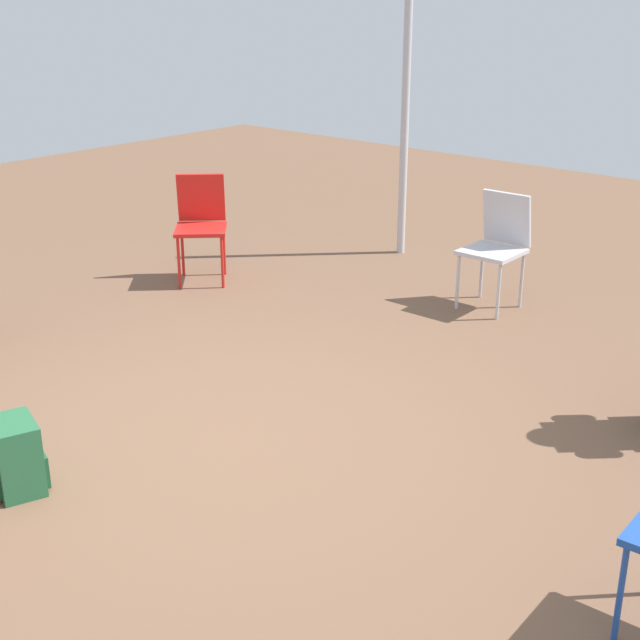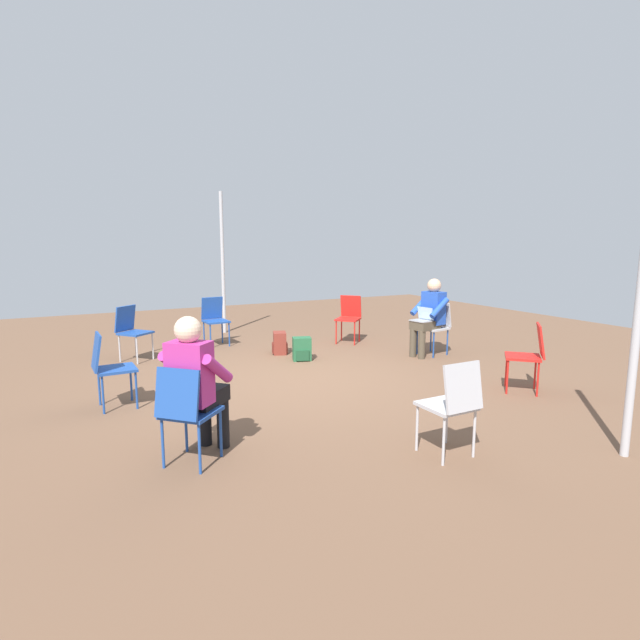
{
  "view_description": "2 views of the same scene",
  "coord_description": "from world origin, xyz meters",
  "px_view_note": "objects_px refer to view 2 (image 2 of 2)",
  "views": [
    {
      "loc": [
        2.81,
        3.07,
        2.29
      ],
      "look_at": [
        -0.34,
        0.35,
        0.7
      ],
      "focal_mm": 50.0,
      "sensor_mm": 36.0,
      "label": 1
    },
    {
      "loc": [
        -5.88,
        2.8,
        1.84
      ],
      "look_at": [
        -0.32,
        -0.1,
        0.84
      ],
      "focal_mm": 28.0,
      "sensor_mm": 36.0,
      "label": 2
    }
  ],
  "objects_px": {
    "chair_northeast": "(132,329)",
    "person_with_laptop": "(429,313)",
    "chair_northwest": "(186,408)",
    "person_in_magenta": "(196,379)",
    "chair_southeast": "(349,315)",
    "backpack_by_empty_chair": "(302,350)",
    "chair_south": "(436,324)",
    "chair_east": "(215,317)",
    "backpack_near_laptop_user": "(280,344)",
    "chair_north": "(109,365)",
    "chair_southwest": "(529,352)",
    "chair_west": "(453,401)"
  },
  "relations": [
    {
      "from": "chair_southeast",
      "to": "chair_north",
      "type": "xyz_separation_m",
      "value": [
        -1.91,
        4.21,
        0.0
      ]
    },
    {
      "from": "chair_west",
      "to": "chair_southeast",
      "type": "height_order",
      "value": "same"
    },
    {
      "from": "chair_west",
      "to": "person_in_magenta",
      "type": "xyz_separation_m",
      "value": [
        0.98,
        1.92,
        0.2
      ]
    },
    {
      "from": "chair_east",
      "to": "backpack_near_laptop_user",
      "type": "relative_size",
      "value": 2.36
    },
    {
      "from": "chair_south",
      "to": "person_in_magenta",
      "type": "distance_m",
      "value": 4.92
    },
    {
      "from": "chair_southeast",
      "to": "backpack_near_laptop_user",
      "type": "xyz_separation_m",
      "value": [
        -0.29,
        1.5,
        -0.34
      ]
    },
    {
      "from": "chair_southeast",
      "to": "chair_northwest",
      "type": "bearing_deg",
      "value": 91.17
    },
    {
      "from": "chair_southeast",
      "to": "person_with_laptop",
      "type": "distance_m",
      "value": 1.64
    },
    {
      "from": "chair_northeast",
      "to": "person_with_laptop",
      "type": "height_order",
      "value": "person_with_laptop"
    },
    {
      "from": "chair_northeast",
      "to": "backpack_near_laptop_user",
      "type": "relative_size",
      "value": 2.36
    },
    {
      "from": "chair_southeast",
      "to": "chair_southwest",
      "type": "height_order",
      "value": "same"
    },
    {
      "from": "person_in_magenta",
      "to": "backpack_by_empty_chair",
      "type": "relative_size",
      "value": 3.44
    },
    {
      "from": "backpack_by_empty_chair",
      "to": "chair_west",
      "type": "bearing_deg",
      "value": 174.18
    },
    {
      "from": "chair_northeast",
      "to": "backpack_by_empty_chair",
      "type": "xyz_separation_m",
      "value": [
        -1.21,
        -2.32,
        -0.34
      ]
    },
    {
      "from": "chair_north",
      "to": "chair_northwest",
      "type": "bearing_deg",
      "value": 10.63
    },
    {
      "from": "person_in_magenta",
      "to": "backpack_by_empty_chair",
      "type": "distance_m",
      "value": 3.64
    },
    {
      "from": "chair_southeast",
      "to": "chair_east",
      "type": "xyz_separation_m",
      "value": [
        0.88,
        2.24,
        0.0
      ]
    },
    {
      "from": "person_with_laptop",
      "to": "chair_south",
      "type": "bearing_deg",
      "value": -90.0
    },
    {
      "from": "chair_west",
      "to": "backpack_near_laptop_user",
      "type": "distance_m",
      "value": 4.35
    },
    {
      "from": "chair_northeast",
      "to": "backpack_by_empty_chair",
      "type": "height_order",
      "value": "chair_northeast"
    },
    {
      "from": "chair_west",
      "to": "chair_east",
      "type": "relative_size",
      "value": 1.0
    },
    {
      "from": "chair_southeast",
      "to": "chair_southwest",
      "type": "bearing_deg",
      "value": 142.3
    },
    {
      "from": "person_in_magenta",
      "to": "backpack_near_laptop_user",
      "type": "distance_m",
      "value": 4.03
    },
    {
      "from": "chair_north",
      "to": "chair_west",
      "type": "bearing_deg",
      "value": 39.91
    },
    {
      "from": "person_in_magenta",
      "to": "backpack_near_laptop_user",
      "type": "bearing_deg",
      "value": 102.4
    },
    {
      "from": "person_in_magenta",
      "to": "backpack_by_empty_chair",
      "type": "bearing_deg",
      "value": 95.69
    },
    {
      "from": "chair_southeast",
      "to": "chair_east",
      "type": "height_order",
      "value": "same"
    },
    {
      "from": "chair_northwest",
      "to": "chair_south",
      "type": "xyz_separation_m",
      "value": [
        2.27,
        -4.53,
        0.0
      ]
    },
    {
      "from": "backpack_by_empty_chair",
      "to": "chair_south",
      "type": "bearing_deg",
      "value": -106.3
    },
    {
      "from": "chair_northeast",
      "to": "chair_southwest",
      "type": "distance_m",
      "value": 5.69
    },
    {
      "from": "chair_north",
      "to": "chair_south",
      "type": "relative_size",
      "value": 1.0
    },
    {
      "from": "backpack_by_empty_chair",
      "to": "chair_northwest",
      "type": "bearing_deg",
      "value": 140.07
    },
    {
      "from": "chair_southeast",
      "to": "backpack_by_empty_chair",
      "type": "bearing_deg",
      "value": 78.79
    },
    {
      "from": "chair_north",
      "to": "chair_northwest",
      "type": "xyz_separation_m",
      "value": [
        -1.85,
        -0.42,
        0.0
      ]
    },
    {
      "from": "backpack_near_laptop_user",
      "to": "backpack_by_empty_chair",
      "type": "height_order",
      "value": "same"
    },
    {
      "from": "chair_east",
      "to": "backpack_by_empty_chair",
      "type": "bearing_deg",
      "value": 112.5
    },
    {
      "from": "chair_southeast",
      "to": "chair_south",
      "type": "relative_size",
      "value": 1.0
    },
    {
      "from": "chair_south",
      "to": "chair_east",
      "type": "relative_size",
      "value": 1.0
    },
    {
      "from": "chair_east",
      "to": "backpack_by_empty_chair",
      "type": "distance_m",
      "value": 1.98
    },
    {
      "from": "chair_southeast",
      "to": "backpack_near_laptop_user",
      "type": "height_order",
      "value": "chair_southeast"
    },
    {
      "from": "person_with_laptop",
      "to": "backpack_by_empty_chair",
      "type": "distance_m",
      "value": 2.12
    },
    {
      "from": "chair_north",
      "to": "person_with_laptop",
      "type": "distance_m",
      "value": 4.81
    },
    {
      "from": "chair_northwest",
      "to": "chair_east",
      "type": "height_order",
      "value": "same"
    },
    {
      "from": "chair_northwest",
      "to": "person_in_magenta",
      "type": "bearing_deg",
      "value": 90.0
    },
    {
      "from": "person_with_laptop",
      "to": "person_in_magenta",
      "type": "height_order",
      "value": "same"
    },
    {
      "from": "chair_west",
      "to": "chair_east",
      "type": "height_order",
      "value": "same"
    },
    {
      "from": "chair_northeast",
      "to": "person_with_laptop",
      "type": "distance_m",
      "value": 4.67
    },
    {
      "from": "chair_southwest",
      "to": "backpack_near_laptop_user",
      "type": "xyz_separation_m",
      "value": [
        3.34,
        1.87,
        -0.34
      ]
    },
    {
      "from": "chair_southwest",
      "to": "backpack_by_empty_chair",
      "type": "height_order",
      "value": "chair_southwest"
    },
    {
      "from": "chair_east",
      "to": "chair_north",
      "type": "bearing_deg",
      "value": 50.84
    }
  ]
}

